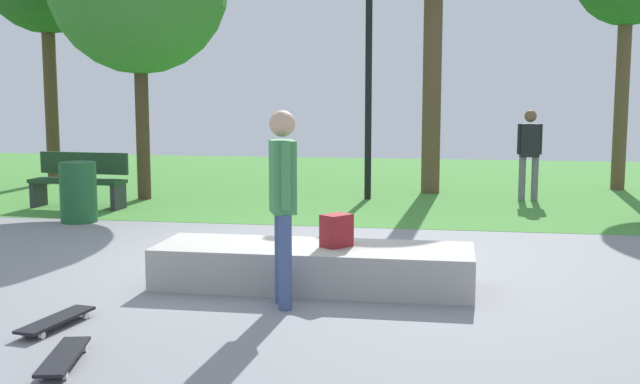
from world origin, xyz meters
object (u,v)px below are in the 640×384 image
Objects in this scene: skater_performing_trick at (283,193)px; skateboard_spare at (64,356)px; park_bench_near_lamppost at (80,179)px; pedestrian_with_backpack at (529,147)px; lamp_post at (369,33)px; trash_bin at (78,192)px; backpack_on_ledge at (337,230)px; skateboard_by_ledge at (56,320)px; concrete_ledge at (314,266)px.

skateboard_spare is (-1.20, -1.73, -0.96)m from skater_performing_trick.
skater_performing_trick is 2.12× the size of skateboard_spare.
pedestrian_with_backpack is (7.42, 2.12, 0.47)m from park_bench_near_lamppost.
lamp_post is 3.08× the size of pedestrian_with_backpack.
park_bench_near_lamppost is at bearing 115.94° from trash_bin.
backpack_on_ledge is 0.18× the size of skater_performing_trick.
backpack_on_ledge reaches higher than skateboard_by_ledge.
backpack_on_ledge is 0.07× the size of lamp_post.
lamp_post reaches higher than skateboard_spare.
skater_performing_trick is at bearing 11.67° from backpack_on_ledge.
skateboard_by_ledge is at bearing -101.93° from lamp_post.
skateboard_spare is 0.51× the size of park_bench_near_lamppost.
pedestrian_with_backpack is at bearing 69.21° from skater_performing_trick.
skateboard_by_ledge is at bearing -65.19° from trash_bin.
trash_bin reaches higher than skateboard_spare.
skater_performing_trick is 0.36× the size of lamp_post.
skateboard_spare is at bearing -97.77° from lamp_post.
skateboard_spare is at bearing -113.71° from pedestrian_with_backpack.
backpack_on_ledge is 5.37m from trash_bin.
skateboard_spare is 10.03m from pedestrian_with_backpack.
lamp_post is at bearing 38.45° from trash_bin.
trash_bin is 0.56× the size of pedestrian_with_backpack.
concrete_ledge is at bearing 61.65° from skateboard_spare.
pedestrian_with_backpack is at bearing -162.78° from backpack_on_ledge.
lamp_post is (1.20, 8.82, 2.87)m from skateboard_spare.
backpack_on_ledge is at bearing -42.39° from park_bench_near_lamppost.
pedestrian_with_backpack is (6.76, 3.46, 0.51)m from trash_bin.
backpack_on_ledge is at bearing -36.49° from trash_bin.
skateboard_by_ledge is (-1.83, -1.68, -0.14)m from concrete_ledge.
pedestrian_with_backpack is at bearing 66.29° from skateboard_spare.
backpack_on_ledge is at bearing -110.20° from pedestrian_with_backpack.
concrete_ledge is 1.90× the size of park_bench_near_lamppost.
concrete_ledge is 3.78× the size of skateboard_by_ledge.
lamp_post reaches higher than pedestrian_with_backpack.
park_bench_near_lamppost is (-4.97, 4.53, -0.08)m from backpack_on_ledge.
backpack_on_ledge is 2.71m from skateboard_by_ledge.
lamp_post reaches higher than concrete_ledge.
park_bench_near_lamppost is (-2.91, 6.22, 0.42)m from skateboard_by_ledge.
park_bench_near_lamppost is 1.49m from trash_bin.
lamp_post is at bearing 21.29° from park_bench_near_lamppost.
park_bench_near_lamppost reaches higher than trash_bin.
skateboard_spare is 0.93× the size of trash_bin.
lamp_post is (-0.14, 6.33, 2.73)m from concrete_ledge.
skateboard_by_ledge is at bearing -137.43° from concrete_ledge.
lamp_post is 5.53× the size of trash_bin.
skateboard_spare is at bearing 5.25° from backpack_on_ledge.
skateboard_by_ledge is 6.88m from park_bench_near_lamppost.
park_bench_near_lamppost reaches higher than backpack_on_ledge.
park_bench_near_lamppost is 5.51m from lamp_post.
skateboard_spare is 0.52× the size of pedestrian_with_backpack.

